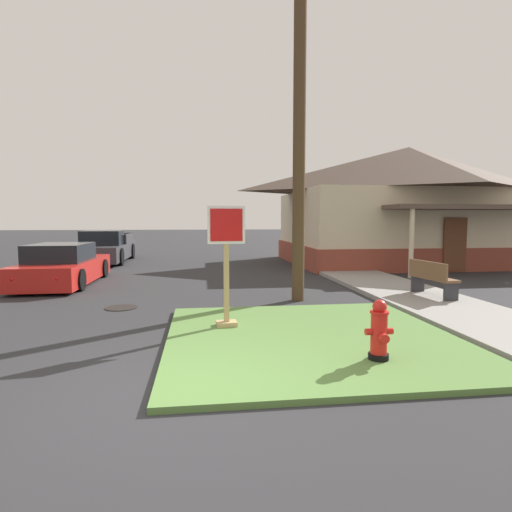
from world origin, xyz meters
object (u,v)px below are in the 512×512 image
at_px(manhole_cover, 121,308).
at_px(parked_sedan_red, 63,267).
at_px(fire_hydrant, 379,332).
at_px(utility_pole, 300,67).
at_px(stop_sign, 226,270).
at_px(pickup_truck_charcoal, 106,249).
at_px(street_bench, 431,277).

bearing_deg(manhole_cover, parked_sedan_red, 122.45).
relative_size(fire_hydrant, utility_pole, 0.08).
relative_size(fire_hydrant, stop_sign, 0.38).
xyz_separation_m(pickup_truck_charcoal, street_bench, (9.92, -10.58, -0.03)).
xyz_separation_m(fire_hydrant, street_bench, (3.16, 4.08, 0.12)).
height_order(street_bench, utility_pole, utility_pole).
height_order(parked_sedan_red, utility_pole, utility_pole).
bearing_deg(street_bench, parked_sedan_red, 158.06).
relative_size(stop_sign, utility_pole, 0.20).
relative_size(manhole_cover, utility_pole, 0.07).
height_order(fire_hydrant, stop_sign, stop_sign).
bearing_deg(parked_sedan_red, manhole_cover, -57.55).
height_order(fire_hydrant, utility_pole, utility_pole).
bearing_deg(parked_sedan_red, stop_sign, -52.18).
bearing_deg(utility_pole, stop_sign, -126.88).
distance_m(fire_hydrant, manhole_cover, 5.93).
relative_size(fire_hydrant, pickup_truck_charcoal, 0.15).
xyz_separation_m(manhole_cover, utility_pole, (4.11, 0.35, 5.51)).
xyz_separation_m(manhole_cover, street_bench, (7.30, -0.13, 0.57)).
bearing_deg(street_bench, manhole_cover, 179.00).
relative_size(street_bench, utility_pole, 0.14).
bearing_deg(utility_pole, manhole_cover, -175.18).
relative_size(manhole_cover, street_bench, 0.48).
bearing_deg(fire_hydrant, street_bench, 52.30).
distance_m(fire_hydrant, utility_pole, 6.80).
bearing_deg(fire_hydrant, stop_sign, 133.48).
height_order(fire_hydrant, manhole_cover, fire_hydrant).
distance_m(fire_hydrant, street_bench, 5.16).
bearing_deg(street_bench, pickup_truck_charcoal, 133.14).
bearing_deg(parked_sedan_red, street_bench, -21.94).
xyz_separation_m(manhole_cover, pickup_truck_charcoal, (-2.61, 10.46, 0.61)).
height_order(stop_sign, pickup_truck_charcoal, stop_sign).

